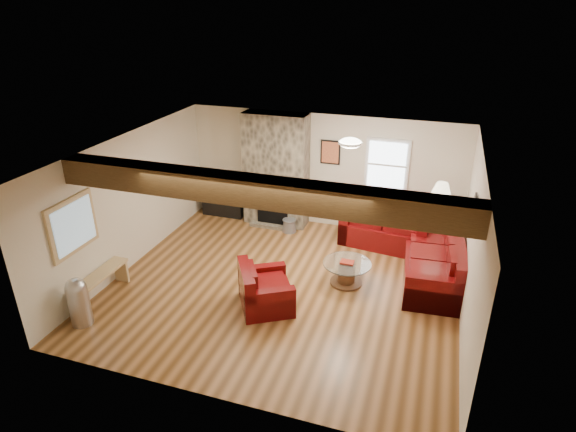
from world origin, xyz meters
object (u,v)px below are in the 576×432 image
loveseat (387,223)px  television (223,186)px  sofa_three (433,257)px  armchair_red (266,286)px  coffee_table (346,273)px  tv_cabinet (225,204)px  floor_lamp (441,195)px

loveseat → television: bearing=-177.4°
sofa_three → armchair_red: sofa_three is taller
coffee_table → tv_cabinet: 3.95m
television → loveseat: bearing=-4.5°
loveseat → floor_lamp: bearing=-13.9°
loveseat → armchair_red: 3.28m
sofa_three → tv_cabinet: sofa_three is taller
coffee_table → tv_cabinet: (-3.35, 2.08, 0.03)m
tv_cabinet → floor_lamp: bearing=-8.0°
armchair_red → tv_cabinet: (-2.22, 3.17, -0.13)m
loveseat → television: loveseat is taller
coffee_table → floor_lamp: (1.43, 1.41, 1.15)m
armchair_red → coffee_table: armchair_red is taller
tv_cabinet → coffee_table: bearing=-31.8°
sofa_three → tv_cabinet: size_ratio=2.34×
television → armchair_red: bearing=-54.9°
loveseat → television: (-3.82, 0.30, 0.23)m
armchair_red → floor_lamp: bearing=-76.2°
armchair_red → floor_lamp: (2.56, 2.50, 0.99)m
tv_cabinet → television: television is taller
armchair_red → tv_cabinet: bearing=4.6°
television → coffee_table: bearing=-31.8°
armchair_red → television: bearing=4.6°
tv_cabinet → floor_lamp: 4.95m
coffee_table → floor_lamp: size_ratio=0.54×
sofa_three → television: bearing=-111.0°
armchair_red → coffee_table: bearing=-76.6°
television → floor_lamp: (4.78, -0.67, 0.66)m
television → sofa_three: bearing=-16.7°
coffee_table → floor_lamp: floor_lamp is taller
loveseat → armchair_red: loveseat is taller
sofa_three → loveseat: bearing=-143.9°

